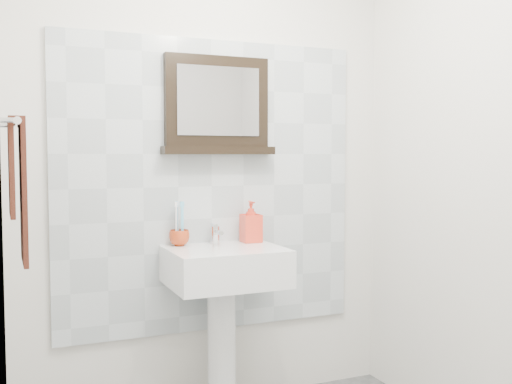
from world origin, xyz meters
TOP-DOWN VIEW (x-y plane):
  - back_wall at (0.00, 1.10)m, footprint 2.00×0.01m
  - left_wall at (-1.00, 0.00)m, footprint 0.01×2.20m
  - splashback at (0.00, 1.09)m, footprint 1.60×0.02m
  - pedestal_sink at (-0.01, 0.87)m, footprint 0.55×0.44m
  - toothbrush_cup at (-0.19, 1.02)m, footprint 0.12×0.12m
  - toothbrushes at (-0.19, 1.02)m, footprint 0.05×0.04m
  - soap_dispenser at (0.18, 0.99)m, footprint 0.10×0.10m
  - framed_mirror at (0.03, 1.06)m, footprint 0.59×0.11m
  - towel_bar at (-0.95, 0.59)m, footprint 0.07×0.40m
  - hand_towel at (-0.94, 0.59)m, footprint 0.06×0.30m

SIDE VIEW (x-z plane):
  - pedestal_sink at x=-0.01m, z-range 0.20..1.16m
  - toothbrush_cup at x=-0.19m, z-range 0.86..0.94m
  - soap_dispenser at x=0.18m, z-range 0.86..1.07m
  - toothbrushes at x=-0.19m, z-range 0.88..1.09m
  - splashback at x=0.00m, z-range 0.40..1.90m
  - hand_towel at x=-0.94m, z-range 0.95..1.50m
  - back_wall at x=0.00m, z-range 0.00..2.50m
  - left_wall at x=-1.00m, z-range 0.00..2.50m
  - towel_bar at x=-0.95m, z-range 1.42..1.45m
  - framed_mirror at x=0.03m, z-range 1.30..1.80m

